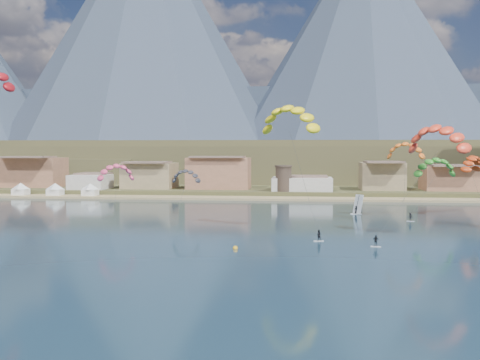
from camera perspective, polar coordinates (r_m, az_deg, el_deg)
The scene contains 17 objects.
ground at distance 78.12m, azimuth -2.71°, elevation -8.58°, with size 2400.00×2400.00×0.00m, color black.
beach at distance 182.60m, azimuth 2.65°, elevation -1.85°, with size 2200.00×12.00×0.90m.
land at distance 635.84m, azimuth 5.44°, elevation 1.57°, with size 2200.00×900.00×4.00m.
foothills at distance 308.23m, azimuth 8.42°, elevation 1.74°, with size 940.00×210.00×18.00m.
mountain_ridge at distance 909.60m, azimuth 4.88°, elevation 11.50°, with size 2060.00×480.00×400.00m.
town at distance 204.49m, azimuth -8.29°, elevation 0.82°, with size 400.00×24.00×12.00m.
watchtower at distance 189.90m, azimuth 4.32°, elevation 0.18°, with size 5.82×5.82×8.60m.
beach_tents at distance 202.35m, azimuth -19.43°, elevation -0.56°, with size 43.40×6.40×5.00m.
kitesurfer_yellow at distance 114.28m, azimuth 4.96°, elevation 6.38°, with size 13.69×20.98×27.50m.
kitesurfer_orange at distance 110.01m, azimuth 18.97°, elevation 4.27°, with size 19.41×19.38×24.69m.
kitesurfer_green at distance 144.54m, azimuth 18.73°, elevation 1.44°, with size 14.17×16.21×17.87m.
distant_kite_pink at distance 129.64m, azimuth -12.16°, elevation 1.02°, with size 8.85×7.72×14.62m.
distant_kite_dark at distance 139.61m, azimuth -5.36°, elevation 0.60°, with size 7.66×5.85×13.06m.
distant_kite_orange at distance 138.65m, azimuth 16.06°, elevation 3.07°, with size 9.69×7.22×19.09m.
distant_kite_red at distance 146.60m, azimuth 21.92°, elevation 1.74°, with size 7.79×9.34×16.21m.
windsurfer at distance 143.13m, azimuth 11.50°, elevation -2.73°, with size 2.70×2.92×4.81m.
buoy at distance 91.68m, azimuth -0.47°, elevation -6.76°, with size 0.79×0.79×0.79m.
Camera 1 is at (12.35, -75.53, 15.67)m, focal length 43.14 mm.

